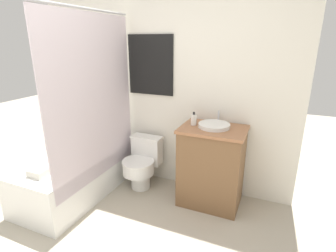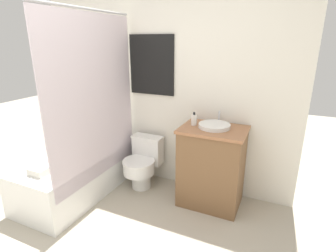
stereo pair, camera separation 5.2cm
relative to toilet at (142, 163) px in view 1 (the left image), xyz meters
The scene contains 6 objects.
wall_back 1.00m from the toilet, 68.42° to the left, with size 3.12×0.07×2.50m.
shower_area 0.74m from the toilet, 143.18° to the right, with size 0.69×1.39×1.98m.
toilet is the anchor object (origin of this frame).
vanity 0.85m from the toilet, ahead, with size 0.66×0.50×0.86m.
sink 1.02m from the toilet, ahead, with size 0.32×0.35×0.13m.
soap_bottle 0.87m from the toilet, ahead, with size 0.06×0.06×0.14m.
Camera 1 is at (1.30, -0.93, 1.70)m, focal length 28.00 mm.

